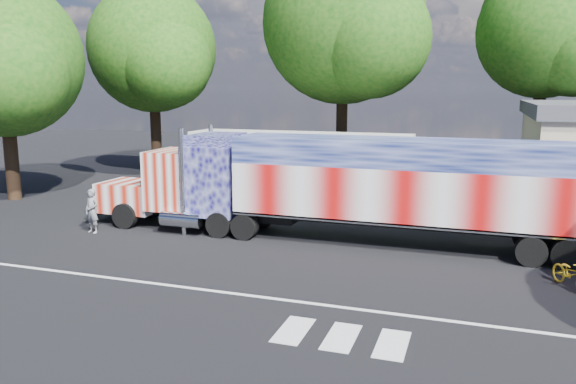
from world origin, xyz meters
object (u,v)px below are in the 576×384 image
(tree_ne_a, at_px, (548,32))
(tree_w_a, at_px, (4,59))
(coach_bus, at_px, (299,164))
(woman, at_px, (92,211))
(tree_n_mid, at_px, (346,23))
(tree_nw_a, at_px, (154,49))
(semi_truck, at_px, (343,184))
(bicycle, at_px, (571,274))

(tree_ne_a, distance_m, tree_w_a, 29.44)
(coach_bus, relative_size, woman, 6.61)
(tree_w_a, bearing_deg, tree_n_mid, 37.82)
(tree_nw_a, height_order, tree_w_a, tree_nw_a)
(tree_nw_a, xyz_separation_m, tree_w_a, (-2.64, -9.84, -1.05))
(semi_truck, relative_size, woman, 11.11)
(bicycle, height_order, tree_n_mid, tree_n_mid)
(semi_truck, bearing_deg, woman, -167.93)
(semi_truck, height_order, tree_ne_a, tree_ne_a)
(tree_w_a, bearing_deg, tree_ne_a, 26.04)
(woman, distance_m, bicycle, 17.57)
(semi_truck, relative_size, tree_n_mid, 1.36)
(coach_bus, bearing_deg, bicycle, -42.55)
(coach_bus, xyz_separation_m, woman, (-5.64, -10.00, -0.90))
(coach_bus, relative_size, tree_n_mid, 0.81)
(tree_n_mid, relative_size, tree_nw_a, 1.18)
(coach_bus, xyz_separation_m, tree_w_a, (-13.99, -5.52, 5.46))
(coach_bus, bearing_deg, tree_ne_a, 30.74)
(bicycle, xyz_separation_m, tree_n_mid, (-10.89, 17.04, 9.26))
(semi_truck, relative_size, tree_w_a, 1.78)
(bicycle, height_order, tree_w_a, tree_w_a)
(tree_n_mid, distance_m, tree_w_a, 19.15)
(coach_bus, xyz_separation_m, bicycle, (11.89, -10.92, -1.35))
(tree_ne_a, xyz_separation_m, tree_w_a, (-26.41, -12.90, -1.67))
(semi_truck, xyz_separation_m, tree_ne_a, (8.14, 15.26, 6.72))
(coach_bus, height_order, woman, coach_bus)
(bicycle, height_order, tree_ne_a, tree_ne_a)
(semi_truck, relative_size, tree_ne_a, 1.57)
(semi_truck, distance_m, tree_nw_a, 20.75)
(coach_bus, xyz_separation_m, tree_n_mid, (1.01, 6.13, 7.91))
(woman, xyz_separation_m, tree_ne_a, (18.06, 17.38, 8.03))
(semi_truck, height_order, tree_n_mid, tree_n_mid)
(tree_ne_a, relative_size, tree_nw_a, 1.02)
(bicycle, xyz_separation_m, tree_ne_a, (0.52, 18.30, 8.48))
(coach_bus, distance_m, tree_n_mid, 10.05)
(semi_truck, height_order, tree_nw_a, tree_nw_a)
(semi_truck, height_order, woman, semi_truck)
(semi_truck, bearing_deg, bicycle, -21.74)
(tree_n_mid, bearing_deg, tree_w_a, -142.18)
(tree_w_a, bearing_deg, bicycle, -11.77)
(woman, height_order, bicycle, woman)
(coach_bus, distance_m, bicycle, 16.20)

